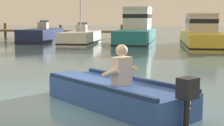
# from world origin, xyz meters

# --- Properties ---
(ground_plane) EXTENTS (120.00, 120.00, 0.00)m
(ground_plane) POSITION_xyz_m (0.00, 0.00, 0.00)
(ground_plane) COLOR slate
(wooden_dock) EXTENTS (11.51, 1.57, 1.20)m
(wooden_dock) POSITION_xyz_m (-9.17, 19.73, 0.58)
(wooden_dock) COLOR brown
(wooden_dock) RESTS_ON ground
(rowboat_with_person) EXTENTS (3.36, 2.65, 1.19)m
(rowboat_with_person) POSITION_xyz_m (1.27, 0.11, 0.25)
(rowboat_with_person) COLOR #2D519E
(rowboat_with_person) RESTS_ON ground
(moored_boat_navy) EXTENTS (2.56, 5.05, 1.50)m
(moored_boat_navy) POSITION_xyz_m (-8.13, 15.06, 0.44)
(moored_boat_navy) COLOR #19234C
(moored_boat_navy) RESTS_ON ground
(moored_boat_white) EXTENTS (2.41, 4.73, 3.67)m
(moored_boat_white) POSITION_xyz_m (-4.97, 14.27, 0.39)
(moored_boat_white) COLOR white
(moored_boat_white) RESTS_ON ground
(moored_boat_teal) EXTENTS (2.52, 6.91, 2.35)m
(moored_boat_teal) POSITION_xyz_m (-1.48, 15.19, 0.86)
(moored_boat_teal) COLOR #1E727A
(moored_boat_teal) RESTS_ON ground
(moored_boat_yellow) EXTENTS (3.03, 6.94, 1.94)m
(moored_boat_yellow) POSITION_xyz_m (2.50, 14.53, 0.72)
(moored_boat_yellow) COLOR gold
(moored_boat_yellow) RESTS_ON ground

